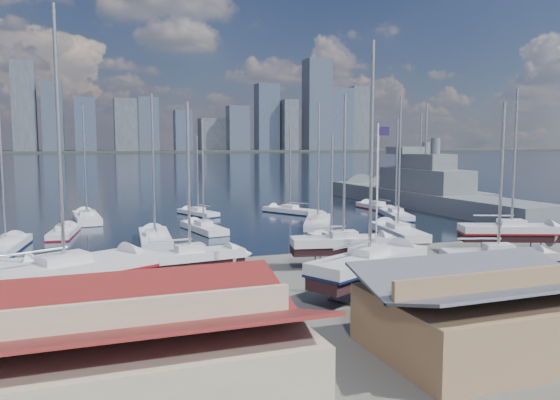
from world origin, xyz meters
name	(u,v)px	position (x,y,z in m)	size (l,w,h in m)	color
ground	(348,277)	(0.00, -10.00, 0.00)	(1400.00, 1400.00, 0.00)	#605E59
water	(116,160)	(0.00, 300.00, -0.15)	(1400.00, 600.00, 0.40)	#162334
far_shore	(101,152)	(0.00, 560.00, 1.10)	(1400.00, 80.00, 2.20)	#2D332D
skyline	(92,115)	(-7.83, 553.76, 39.09)	(639.14, 43.80, 107.69)	#475166
shed_red	(124,352)	(-18.00, -26.00, 2.32)	(14.70, 9.45, 4.51)	#BFB293
shed_grey	(494,309)	(0.00, -26.00, 2.15)	(12.60, 8.40, 4.17)	#8C6B4C
sailboat_cradle_1	(65,275)	(-20.56, -11.41, 2.21)	(12.00, 8.11, 18.77)	#2D2D33
sailboat_cradle_2	(190,258)	(-12.01, -7.83, 1.94)	(8.30, 3.18, 13.42)	#2D2D33
sailboat_cradle_3	(369,265)	(-0.99, -15.07, 2.13)	(10.91, 7.48, 17.20)	#2D2D33
sailboat_cradle_4	(343,244)	(1.16, -6.81, 2.00)	(9.11, 4.22, 14.48)	#2D2D33
sailboat_cradle_5	(498,258)	(9.64, -15.46, 1.94)	(8.46, 4.81, 13.40)	#2D2D33
sailboat_cradle_6	(511,232)	(18.84, -6.86, 2.04)	(9.89, 5.99, 15.51)	#2D2D33
sailboat_moored_0	(6,248)	(-26.52, 10.46, 0.31)	(4.09, 10.18, 14.80)	black
sailboat_moored_1	(64,233)	(-21.52, 18.07, 0.31)	(3.59, 8.79, 12.77)	black
sailboat_moored_2	(87,219)	(-18.97, 28.74, 0.32)	(3.75, 10.89, 16.17)	black
sailboat_moored_3	(155,241)	(-12.43, 9.62, 0.31)	(3.78, 11.01, 16.19)	black
sailboat_moored_4	(204,229)	(-6.08, 15.35, 0.32)	(4.12, 9.38, 13.69)	black
sailboat_moored_5	(198,213)	(-3.79, 29.94, 0.31)	(5.02, 8.28, 11.98)	black
sailboat_moored_6	(331,242)	(4.52, 2.69, 0.31)	(2.27, 7.89, 11.77)	black
sailboat_moored_7	(318,224)	(8.26, 14.44, 0.32)	(7.40, 10.87, 16.08)	black
sailboat_moored_8	(290,212)	(9.48, 27.46, 0.31)	(6.53, 9.11, 13.46)	black
sailboat_moored_9	(398,233)	(13.87, 4.98, 0.32)	(4.76, 11.16, 16.32)	black
sailboat_moored_10	(395,216)	(21.62, 17.95, 0.31)	(5.30, 10.01, 14.42)	black
sailboat_moored_11	(377,208)	(24.06, 27.12, 0.31)	(3.04, 9.24, 13.62)	black
naval_ship_east	(424,197)	(32.74, 27.29, 1.67)	(9.61, 49.33, 18.42)	#595E63
naval_ship_west	(419,188)	(42.64, 43.22, 1.67)	(8.17, 38.72, 17.46)	#595E63
car_a	(160,335)	(-15.87, -20.08, 0.73)	(1.73, 4.29, 1.46)	gray
car_b	(421,302)	(-0.05, -19.84, 0.78)	(1.64, 4.71, 1.55)	gray
car_c	(446,312)	(0.40, -21.73, 0.63)	(2.11, 4.57, 1.27)	gray
car_d	(536,300)	(7.17, -21.63, 0.65)	(1.83, 4.51, 1.31)	gray
flagpole	(378,187)	(2.94, -9.26, 6.91)	(1.06, 0.12, 12.00)	white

